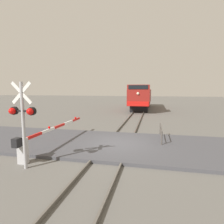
% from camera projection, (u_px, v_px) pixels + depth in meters
% --- Properties ---
extents(ground_plane, '(160.00, 160.00, 0.00)m').
position_uv_depth(ground_plane, '(117.00, 146.00, 11.24)').
color(ground_plane, '#605E59').
extents(rail_track_left, '(0.08, 80.00, 0.15)m').
position_uv_depth(rail_track_left, '(106.00, 144.00, 11.38)').
color(rail_track_left, '#59544C').
rests_on(rail_track_left, ground_plane).
extents(rail_track_right, '(0.08, 80.00, 0.15)m').
position_uv_depth(rail_track_right, '(129.00, 145.00, 11.07)').
color(rail_track_right, '#59544C').
rests_on(rail_track_right, ground_plane).
extents(road_surface, '(36.00, 5.77, 0.17)m').
position_uv_depth(road_surface, '(117.00, 145.00, 11.23)').
color(road_surface, '#47474C').
rests_on(road_surface, ground_plane).
extents(locomotive, '(3.08, 14.42, 3.98)m').
position_uv_depth(locomotive, '(141.00, 97.00, 31.94)').
color(locomotive, black).
rests_on(locomotive, ground_plane).
extents(crossing_signal, '(1.18, 0.33, 3.71)m').
position_uv_depth(crossing_signal, '(23.00, 116.00, 7.76)').
color(crossing_signal, '#ADADB2').
rests_on(crossing_signal, ground_plane).
extents(crossing_gate, '(0.36, 7.22, 1.28)m').
position_uv_depth(crossing_gate, '(37.00, 139.00, 9.59)').
color(crossing_gate, silver).
rests_on(crossing_gate, ground_plane).
extents(guard_railing, '(0.08, 2.82, 0.95)m').
position_uv_depth(guard_railing, '(161.00, 132.00, 12.18)').
color(guard_railing, '#4C4742').
rests_on(guard_railing, ground_plane).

